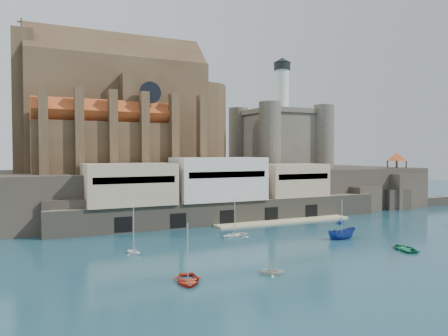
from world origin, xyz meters
TOP-DOWN VIEW (x-y plane):
  - ground at (0.00, 0.00)m, footprint 300.00×300.00m
  - promontory at (-0.19, 39.37)m, footprint 100.00×36.00m
  - quay at (-10.19, 23.07)m, footprint 70.00×12.00m
  - church at (-24.13, 41.85)m, footprint 47.00×25.93m
  - castle_keep at (16.08, 41.08)m, footprint 21.20×21.20m
  - rock_outcrop at (42.00, 25.84)m, footprint 14.50×10.50m
  - pavilion at (42.00, 26.00)m, footprint 6.40×6.40m
  - boat_0 at (-30.31, -11.75)m, footprint 3.87×2.10m
  - boat_1 at (-20.69, -13.26)m, footprint 2.67×3.08m
  - boat_2 at (0.65, -0.67)m, footprint 2.08×2.03m
  - boat_3 at (3.36, -10.79)m, footprint 3.81×2.25m
  - boat_4 at (-32.23, 3.77)m, footprint 2.76×2.31m
  - boat_6 at (-13.97, 8.73)m, footprint 1.90×3.81m
  - boat_7 at (10.86, 11.31)m, footprint 2.72×2.72m

SIDE VIEW (x-z plane):
  - ground at x=0.00m, z-range 0.00..0.00m
  - boat_0 at x=-30.31m, z-range -2.60..2.60m
  - boat_1 at x=-20.69m, z-range -1.53..1.53m
  - boat_2 at x=0.65m, z-range -2.69..2.69m
  - boat_3 at x=3.36m, z-range -2.57..2.57m
  - boat_4 at x=-32.23m, z-range -1.37..1.37m
  - boat_6 at x=-13.97m, z-range -2.57..2.57m
  - boat_7 at x=10.86m, z-range -1.39..1.39m
  - rock_outcrop at x=42.00m, z-range -0.33..8.37m
  - promontory at x=-0.19m, z-range -0.08..9.92m
  - quay at x=-10.19m, z-range -0.46..12.59m
  - pavilion at x=42.00m, z-range 10.03..15.43m
  - castle_keep at x=16.08m, z-range 3.66..32.96m
  - church at x=-24.13m, z-range 6.88..37.38m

